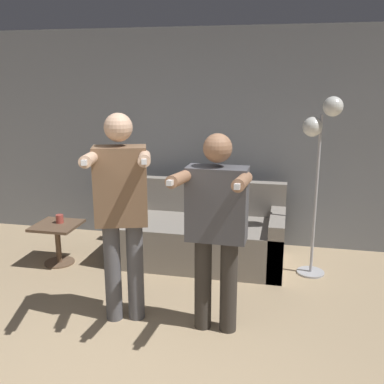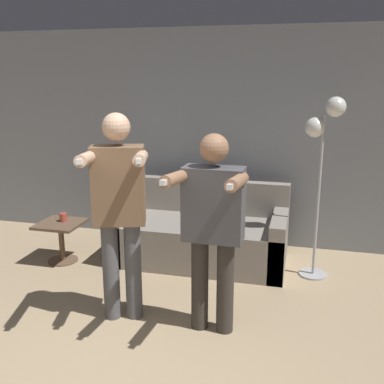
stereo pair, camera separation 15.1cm
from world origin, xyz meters
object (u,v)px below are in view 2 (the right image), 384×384
at_px(floor_lamp, 323,140).
at_px(person_left, 119,204).
at_px(couch, 201,236).
at_px(cat, 209,174).
at_px(person_right, 213,221).
at_px(side_table, 61,233).
at_px(cup, 63,217).

bearing_deg(floor_lamp, person_left, -141.18).
relative_size(couch, cat, 3.93).
xyz_separation_m(couch, person_left, (-0.37, -1.40, 0.74)).
bearing_deg(person_left, floor_lamp, 21.26).
bearing_deg(person_right, floor_lamp, 58.60).
height_order(side_table, cup, cup).
distance_m(couch, cat, 0.73).
xyz_separation_m(floor_lamp, cup, (-2.75, -0.27, -0.93)).
relative_size(cat, side_table, 1.01).
distance_m(floor_lamp, cup, 2.91).
bearing_deg(couch, floor_lamp, -4.97).
relative_size(person_left, floor_lamp, 0.95).
xyz_separation_m(couch, floor_lamp, (1.24, -0.11, 1.14)).
relative_size(couch, side_table, 3.98).
distance_m(couch, floor_lamp, 1.69).
distance_m(person_right, cat, 1.80).
distance_m(side_table, cup, 0.18).
distance_m(person_left, floor_lamp, 2.11).
height_order(cat, side_table, cat).
bearing_deg(cup, side_table, -104.52).
bearing_deg(floor_lamp, couch, 175.03).
height_order(person_left, floor_lamp, floor_lamp).
xyz_separation_m(cat, cup, (-1.51, -0.72, -0.42)).
xyz_separation_m(couch, person_right, (0.41, -1.41, 0.66)).
xyz_separation_m(couch, cat, (0.01, 0.35, 0.64)).
distance_m(person_left, cup, 1.62).
relative_size(person_right, cup, 17.44).
relative_size(person_right, side_table, 3.43).
height_order(person_left, cup, person_left).
xyz_separation_m(person_left, cat, (0.37, 1.75, -0.09)).
xyz_separation_m(side_table, cup, (0.01, 0.05, 0.17)).
distance_m(couch, side_table, 1.58).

